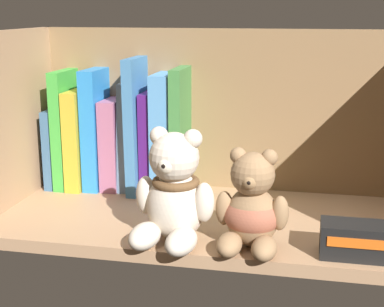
# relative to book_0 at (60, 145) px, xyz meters

# --- Properties ---
(shelf_board) EXTENTS (0.68, 0.32, 0.02)m
(shelf_board) POSITION_rel_book_0_xyz_m (0.32, -0.13, -0.09)
(shelf_board) COLOR #A87F5B
(shelf_board) RESTS_ON ground
(shelf_back_panel) EXTENTS (0.70, 0.01, 0.32)m
(shelf_back_panel) POSITION_rel_book_0_xyz_m (0.32, 0.04, 0.06)
(shelf_back_panel) COLOR olive
(shelf_back_panel) RESTS_ON ground
(shelf_side_panel_left) EXTENTS (0.02, 0.34, 0.32)m
(shelf_side_panel_left) POSITION_rel_book_0_xyz_m (-0.03, -0.13, 0.06)
(shelf_side_panel_left) COLOR #A87F5B
(shelf_side_panel_left) RESTS_ON ground
(book_0) EXTENTS (0.02, 0.12, 0.15)m
(book_0) POSITION_rel_book_0_xyz_m (0.00, 0.00, 0.00)
(book_0) COLOR #365D81
(book_0) RESTS_ON shelf_board
(book_1) EXTENTS (0.02, 0.13, 0.22)m
(book_1) POSITION_rel_book_0_xyz_m (0.02, 0.00, 0.04)
(book_1) COLOR green
(book_1) RESTS_ON shelf_board
(book_2) EXTENTS (0.03, 0.13, 0.19)m
(book_2) POSITION_rel_book_0_xyz_m (0.05, 0.00, 0.02)
(book_2) COLOR gold
(book_2) RESTS_ON shelf_board
(book_3) EXTENTS (0.03, 0.11, 0.23)m
(book_3) POSITION_rel_book_0_xyz_m (0.08, 0.00, 0.04)
(book_3) COLOR #287ECE
(book_3) RESTS_ON shelf_board
(book_4) EXTENTS (0.03, 0.10, 0.17)m
(book_4) POSITION_rel_book_0_xyz_m (0.11, 0.00, 0.01)
(book_4) COLOR #A05C7D
(book_4) RESTS_ON shelf_board
(book_5) EXTENTS (0.02, 0.10, 0.20)m
(book_5) POSITION_rel_book_0_xyz_m (0.14, 0.00, 0.03)
(book_5) COLOR slate
(book_5) RESTS_ON shelf_board
(book_6) EXTENTS (0.02, 0.14, 0.25)m
(book_6) POSITION_rel_book_0_xyz_m (0.16, 0.00, 0.05)
(book_6) COLOR teal
(book_6) RESTS_ON shelf_board
(book_7) EXTENTS (0.02, 0.11, 0.19)m
(book_7) POSITION_rel_book_0_xyz_m (0.19, 0.00, 0.02)
(book_7) COLOR #481760
(book_7) RESTS_ON shelf_board
(book_8) EXTENTS (0.04, 0.12, 0.22)m
(book_8) POSITION_rel_book_0_xyz_m (0.22, 0.00, 0.04)
(book_8) COLOR #4F8FCA
(book_8) RESTS_ON shelf_board
(book_9) EXTENTS (0.02, 0.13, 0.23)m
(book_9) POSITION_rel_book_0_xyz_m (0.25, 0.00, 0.04)
(book_9) COLOR #3F7F3D
(book_9) RESTS_ON shelf_board
(teddy_bear_larger) EXTENTS (0.13, 0.13, 0.17)m
(teddy_bear_larger) POSITION_rel_book_0_xyz_m (0.29, -0.24, -0.00)
(teddy_bear_larger) COLOR beige
(teddy_bear_larger) RESTS_ON shelf_board
(teddy_bear_smaller) EXTENTS (0.11, 0.11, 0.15)m
(teddy_bear_smaller) POSITION_rel_book_0_xyz_m (0.40, -0.24, -0.02)
(teddy_bear_smaller) COLOR #93704C
(teddy_bear_smaller) RESTS_ON shelf_board
(small_product_box) EXTENTS (0.12, 0.05, 0.05)m
(small_product_box) POSITION_rel_book_0_xyz_m (0.56, -0.24, -0.05)
(small_product_box) COLOR black
(small_product_box) RESTS_ON shelf_board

